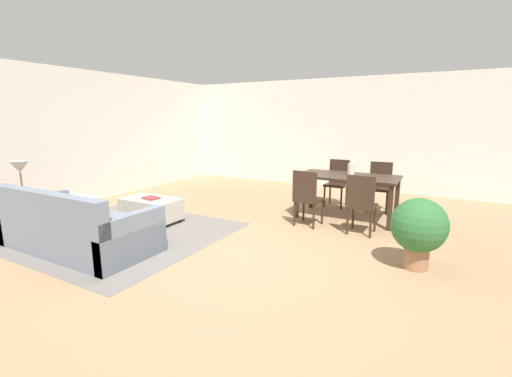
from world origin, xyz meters
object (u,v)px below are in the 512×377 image
object	(u,v)px
dining_chair_near_left	(307,195)
vase_centerpiece	(351,169)
dining_chair_far_right	(380,184)
couch	(76,229)
ottoman_table	(151,208)
dining_chair_far_left	(337,180)
table_lamp	(20,168)
side_table	(24,203)
dining_chair_near_right	(361,201)
dining_table	(347,181)
potted_plant	(419,228)
book_on_ottoman	(151,198)

from	to	relation	value
dining_chair_near_left	vase_centerpiece	size ratio (longest dim) A/B	4.54
dining_chair_far_right	couch	bearing A→B (deg)	-127.79
ottoman_table	vase_centerpiece	size ratio (longest dim) A/B	4.85
dining_chair_far_left	table_lamp	bearing A→B (deg)	-133.27
couch	vase_centerpiece	xyz separation A→B (m)	(2.80, 3.31, 0.58)
side_table	table_lamp	xyz separation A→B (m)	(0.00, 0.00, 0.53)
side_table	dining_chair_near_right	world-z (taller)	dining_chair_near_right
side_table	dining_chair_far_right	world-z (taller)	dining_chair_far_right
couch	table_lamp	xyz separation A→B (m)	(-1.39, 0.10, 0.71)
dining_table	dining_chair_near_left	distance (m)	0.93
table_lamp	vase_centerpiece	distance (m)	5.27
dining_table	vase_centerpiece	size ratio (longest dim) A/B	8.33
dining_table	potted_plant	world-z (taller)	potted_plant
book_on_ottoman	potted_plant	size ratio (longest dim) A/B	0.31
ottoman_table	book_on_ottoman	xyz separation A→B (m)	(0.03, -0.02, 0.19)
couch	dining_chair_far_left	distance (m)	4.71
side_table	table_lamp	world-z (taller)	table_lamp
book_on_ottoman	dining_chair_far_left	bearing A→B (deg)	48.23
couch	dining_chair_near_right	xyz separation A→B (m)	(3.18, 2.46, 0.24)
vase_centerpiece	book_on_ottoman	xyz separation A→B (m)	(-2.84, -1.91, -0.44)
ottoman_table	dining_chair_near_left	xyz separation A→B (m)	(2.38, 1.05, 0.29)
side_table	dining_chair_near_left	bearing A→B (deg)	32.49
side_table	vase_centerpiece	size ratio (longest dim) A/B	2.86
dining_chair_far_left	vase_centerpiece	bearing A→B (deg)	-59.91
table_lamp	dining_chair_far_left	xyz separation A→B (m)	(3.74, 3.97, -0.47)
side_table	dining_chair_far_right	xyz separation A→B (m)	(4.55, 3.98, 0.06)
side_table	ottoman_table	bearing A→B (deg)	44.86
book_on_ottoman	dining_chair_far_right	bearing A→B (deg)	39.96
dining_chair_far_right	potted_plant	size ratio (longest dim) A/B	1.09
ottoman_table	book_on_ottoman	world-z (taller)	book_on_ottoman
table_lamp	dining_table	size ratio (longest dim) A/B	0.31
vase_centerpiece	book_on_ottoman	world-z (taller)	vase_centerpiece
dining_chair_near_right	dining_table	bearing A→B (deg)	117.89
couch	ottoman_table	world-z (taller)	couch
vase_centerpiece	dining_chair_far_right	bearing A→B (deg)	64.67
couch	vase_centerpiece	bearing A→B (deg)	49.77
ottoman_table	dining_chair_far_left	bearing A→B (deg)	47.70
ottoman_table	vase_centerpiece	xyz separation A→B (m)	(2.86, 1.89, 0.63)
dining_table	vase_centerpiece	world-z (taller)	vase_centerpiece
dining_chair_near_right	book_on_ottoman	bearing A→B (deg)	-161.76
dining_chair_near_right	vase_centerpiece	xyz separation A→B (m)	(-0.39, 0.85, 0.34)
dining_table	dining_chair_near_left	world-z (taller)	dining_chair_near_left
dining_chair_near_right	vase_centerpiece	bearing A→B (deg)	114.42
dining_chair_near_left	dining_chair_near_right	size ratio (longest dim) A/B	1.00
side_table	dining_chair_far_left	xyz separation A→B (m)	(3.74, 3.97, 0.06)
dining_chair_far_left	potted_plant	bearing A→B (deg)	-56.29
dining_chair_near_left	dining_table	bearing A→B (deg)	61.65
dining_chair_near_left	book_on_ottoman	world-z (taller)	dining_chair_near_left
dining_table	dining_chair_far_left	xyz separation A→B (m)	(-0.40, 0.81, -0.15)
side_table	dining_chair_near_left	size ratio (longest dim) A/B	0.63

